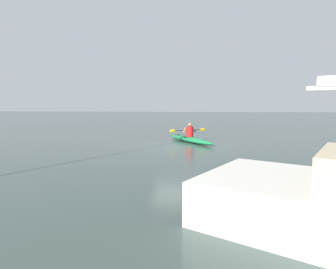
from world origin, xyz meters
The scene contains 3 objects.
ground_plane centered at (0.00, 0.00, 0.00)m, with size 160.00×160.00×0.00m, color #384742.
kayak centered at (-0.42, -2.04, 0.16)m, with size 3.03×4.07×0.31m.
kayaker centered at (-0.41, -2.06, 0.63)m, with size 1.99×1.36×0.78m.
Camera 1 is at (-1.30, 13.75, 2.05)m, focal length 30.08 mm.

